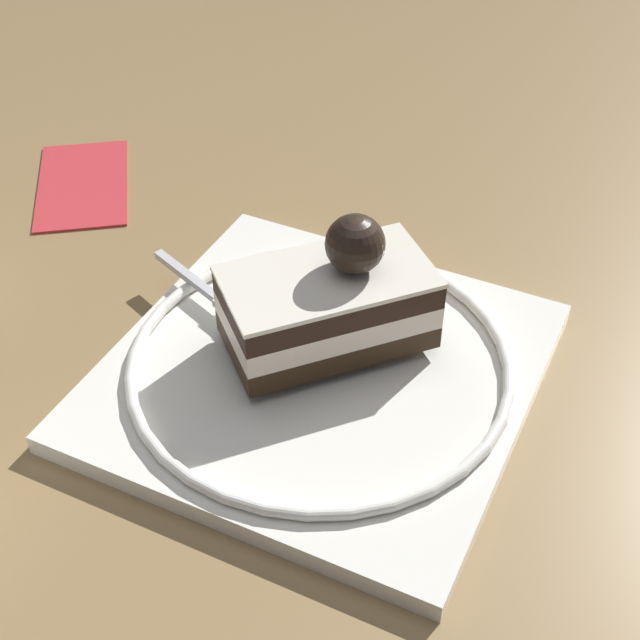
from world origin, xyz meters
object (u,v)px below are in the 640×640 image
(fork, at_px, (210,293))
(dessert_plate, at_px, (320,370))
(cake_slice, at_px, (330,301))
(folded_napkin, at_px, (83,183))

(fork, bearing_deg, dessert_plate, 155.38)
(dessert_plate, height_order, cake_slice, cake_slice)
(dessert_plate, height_order, folded_napkin, dessert_plate)
(dessert_plate, xyz_separation_m, cake_slice, (-0.00, -0.02, 0.04))
(dessert_plate, xyz_separation_m, fork, (0.08, -0.04, 0.01))
(dessert_plate, distance_m, cake_slice, 0.04)
(dessert_plate, bearing_deg, folded_napkin, -35.04)
(fork, relative_size, folded_napkin, 0.76)
(fork, height_order, folded_napkin, fork)
(dessert_plate, relative_size, fork, 2.99)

